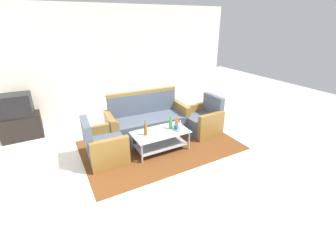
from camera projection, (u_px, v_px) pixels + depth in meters
ground_plane at (180, 163)px, 4.21m from camera, size 14.00×14.00×0.00m
wall_back at (121, 62)px, 6.12m from camera, size 6.52×0.12×2.80m
rug at (160, 145)px, 4.80m from camera, size 3.11×2.02×0.01m
couch at (147, 121)px, 5.17m from camera, size 1.83×0.82×0.96m
armchair_left at (105, 147)px, 4.19m from camera, size 0.73×0.79×0.85m
armchair_right at (203, 121)px, 5.26m from camera, size 0.72×0.78×0.85m
coffee_table at (160, 138)px, 4.53m from camera, size 1.10×0.60×0.40m
bottle_green at (171, 124)px, 4.57m from camera, size 0.07×0.07×0.28m
bottle_brown at (146, 130)px, 4.32m from camera, size 0.07×0.07×0.30m
bottle_orange at (177, 123)px, 4.64m from camera, size 0.07×0.07×0.22m
bottle_clear at (180, 127)px, 4.46m from camera, size 0.07×0.07×0.24m
cup at (176, 127)px, 4.56m from camera, size 0.08×0.08×0.10m
tv_stand at (22, 127)px, 5.04m from camera, size 0.80×0.50×0.52m
television at (16, 105)px, 4.85m from camera, size 0.63×0.48×0.48m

